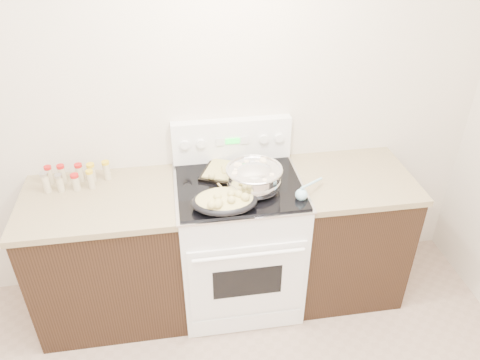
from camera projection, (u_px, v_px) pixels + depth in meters
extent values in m
cube|color=beige|center=(173.00, 101.00, 2.84)|extent=(4.00, 0.05, 2.70)
cube|color=black|center=(111.00, 259.00, 2.99)|extent=(0.90, 0.64, 0.88)
cube|color=brown|center=(99.00, 201.00, 2.74)|extent=(0.93, 0.67, 0.04)
cube|color=black|center=(344.00, 235.00, 3.20)|extent=(0.70, 0.64, 0.88)
cube|color=brown|center=(353.00, 178.00, 2.94)|extent=(0.73, 0.67, 0.04)
cube|color=white|center=(239.00, 244.00, 3.08)|extent=(0.76, 0.66, 0.92)
cube|color=white|center=(247.00, 282.00, 2.81)|extent=(0.70, 0.01, 0.55)
cube|color=black|center=(248.00, 282.00, 2.80)|extent=(0.42, 0.01, 0.22)
cylinder|color=white|center=(249.00, 255.00, 2.64)|extent=(0.65, 0.02, 0.02)
cube|color=white|center=(247.00, 323.00, 3.01)|extent=(0.70, 0.01, 0.14)
cube|color=silver|center=(239.00, 186.00, 2.83)|extent=(0.78, 0.68, 0.01)
cube|color=black|center=(239.00, 184.00, 2.82)|extent=(0.74, 0.64, 0.01)
cube|color=white|center=(232.00, 140.00, 2.99)|extent=(0.76, 0.07, 0.28)
cylinder|color=white|center=(185.00, 145.00, 2.90)|extent=(0.06, 0.02, 0.06)
cylinder|color=white|center=(201.00, 144.00, 2.91)|extent=(0.06, 0.02, 0.06)
cylinder|color=white|center=(264.00, 139.00, 2.96)|extent=(0.06, 0.02, 0.06)
cylinder|color=white|center=(279.00, 138.00, 2.98)|extent=(0.06, 0.02, 0.06)
cube|color=#19E533|center=(233.00, 141.00, 2.94)|extent=(0.09, 0.00, 0.04)
cube|color=silver|center=(220.00, 142.00, 2.93)|extent=(0.05, 0.00, 0.05)
cube|color=silver|center=(245.00, 140.00, 2.95)|extent=(0.05, 0.00, 0.05)
ellipsoid|color=silver|center=(254.00, 181.00, 2.73)|extent=(0.41, 0.41, 0.19)
cylinder|color=silver|center=(254.00, 189.00, 2.76)|extent=(0.18, 0.18, 0.01)
torus|color=silver|center=(254.00, 169.00, 2.68)|extent=(0.33, 0.33, 0.02)
cylinder|color=silver|center=(254.00, 178.00, 2.71)|extent=(0.31, 0.31, 0.11)
cylinder|color=brown|center=(254.00, 171.00, 2.69)|extent=(0.29, 0.29, 0.00)
cube|color=beige|center=(263.00, 160.00, 2.78)|extent=(0.04, 0.04, 0.03)
cube|color=beige|center=(257.00, 164.00, 2.75)|extent=(0.03, 0.03, 0.03)
cube|color=beige|center=(264.00, 162.00, 2.76)|extent=(0.04, 0.04, 0.02)
cube|color=beige|center=(255.00, 172.00, 2.67)|extent=(0.04, 0.04, 0.03)
cube|color=beige|center=(265.00, 181.00, 2.59)|extent=(0.03, 0.03, 0.02)
cube|color=beige|center=(239.00, 166.00, 2.73)|extent=(0.04, 0.04, 0.03)
cube|color=beige|center=(261.00, 168.00, 2.71)|extent=(0.04, 0.04, 0.02)
cube|color=beige|center=(272.00, 176.00, 2.64)|extent=(0.03, 0.03, 0.02)
cube|color=beige|center=(259.00, 175.00, 2.64)|extent=(0.04, 0.04, 0.03)
cube|color=beige|center=(235.00, 171.00, 2.68)|extent=(0.02, 0.02, 0.02)
cube|color=beige|center=(255.00, 167.00, 2.72)|extent=(0.03, 0.03, 0.02)
cube|color=beige|center=(247.00, 163.00, 2.76)|extent=(0.03, 0.03, 0.02)
cube|color=beige|center=(259.00, 168.00, 2.71)|extent=(0.03, 0.03, 0.02)
cube|color=beige|center=(237.00, 165.00, 2.73)|extent=(0.04, 0.04, 0.03)
cube|color=beige|center=(235.00, 174.00, 2.65)|extent=(0.04, 0.04, 0.03)
ellipsoid|color=black|center=(224.00, 201.00, 2.59)|extent=(0.38, 0.28, 0.08)
ellipsoid|color=tan|center=(224.00, 199.00, 2.59)|extent=(0.35, 0.25, 0.06)
sphere|color=tan|center=(218.00, 205.00, 2.49)|extent=(0.05, 0.05, 0.05)
sphere|color=tan|center=(231.00, 194.00, 2.57)|extent=(0.04, 0.04, 0.04)
sphere|color=tan|center=(211.00, 205.00, 2.49)|extent=(0.05, 0.05, 0.05)
sphere|color=tan|center=(218.00, 197.00, 2.55)|extent=(0.05, 0.05, 0.05)
sphere|color=tan|center=(218.00, 203.00, 2.50)|extent=(0.05, 0.05, 0.05)
sphere|color=tan|center=(239.00, 195.00, 2.57)|extent=(0.05, 0.05, 0.05)
sphere|color=tan|center=(245.00, 197.00, 2.55)|extent=(0.05, 0.05, 0.05)
sphere|color=tan|center=(231.00, 200.00, 2.52)|extent=(0.05, 0.05, 0.05)
cube|color=black|center=(234.00, 174.00, 2.89)|extent=(0.45, 0.40, 0.02)
cube|color=tan|center=(234.00, 172.00, 2.88)|extent=(0.40, 0.35, 0.02)
sphere|color=tan|center=(224.00, 168.00, 2.90)|extent=(0.03, 0.03, 0.03)
sphere|color=tan|center=(225.00, 170.00, 2.88)|extent=(0.05, 0.05, 0.05)
sphere|color=tan|center=(236.00, 168.00, 2.89)|extent=(0.04, 0.04, 0.04)
sphere|color=tan|center=(256.00, 171.00, 2.87)|extent=(0.03, 0.03, 0.03)
sphere|color=tan|center=(247.00, 162.00, 2.96)|extent=(0.04, 0.04, 0.04)
sphere|color=tan|center=(224.00, 172.00, 2.86)|extent=(0.03, 0.03, 0.03)
sphere|color=tan|center=(212.00, 176.00, 2.82)|extent=(0.04, 0.04, 0.04)
sphere|color=tan|center=(255.00, 170.00, 2.87)|extent=(0.03, 0.03, 0.03)
sphere|color=tan|center=(227.00, 172.00, 2.87)|extent=(0.04, 0.04, 0.04)
sphere|color=tan|center=(255.00, 170.00, 2.88)|extent=(0.03, 0.03, 0.03)
cylinder|color=tan|center=(225.00, 191.00, 2.73)|extent=(0.10, 0.26, 0.01)
sphere|color=tan|center=(221.00, 201.00, 2.64)|extent=(0.04, 0.04, 0.04)
sphere|color=#95CCDE|center=(301.00, 195.00, 2.67)|extent=(0.07, 0.07, 0.07)
cylinder|color=#95CCDE|center=(312.00, 183.00, 2.73)|extent=(0.18, 0.17, 0.06)
cylinder|color=#BFB28C|center=(50.00, 176.00, 2.84)|extent=(0.04, 0.04, 0.10)
cylinder|color=#B21414|center=(47.00, 168.00, 2.80)|extent=(0.04, 0.04, 0.02)
cylinder|color=#BFB28C|center=(62.00, 175.00, 2.83)|extent=(0.04, 0.04, 0.11)
cylinder|color=#B21414|center=(60.00, 167.00, 2.80)|extent=(0.05, 0.05, 0.02)
cylinder|color=#BFB28C|center=(80.00, 174.00, 2.86)|extent=(0.04, 0.04, 0.10)
cylinder|color=#B21414|center=(78.00, 165.00, 2.83)|extent=(0.05, 0.05, 0.02)
cylinder|color=#BFB28C|center=(92.00, 174.00, 2.86)|extent=(0.05, 0.05, 0.10)
cylinder|color=gold|center=(90.00, 165.00, 2.82)|extent=(0.05, 0.05, 0.02)
cylinder|color=#BFB28C|center=(107.00, 172.00, 2.87)|extent=(0.04, 0.04, 0.11)
cylinder|color=gold|center=(105.00, 163.00, 2.84)|extent=(0.05, 0.05, 0.02)
cylinder|color=#BFB28C|center=(46.00, 184.00, 2.75)|extent=(0.05, 0.05, 0.11)
cylinder|color=#B2B2B7|center=(44.00, 174.00, 2.72)|extent=(0.05, 0.05, 0.02)
cylinder|color=#BFB28C|center=(60.00, 184.00, 2.77)|extent=(0.04, 0.04, 0.10)
cylinder|color=#B2B2B7|center=(58.00, 176.00, 2.73)|extent=(0.04, 0.04, 0.02)
cylinder|color=#BFB28C|center=(76.00, 183.00, 2.78)|extent=(0.05, 0.05, 0.09)
cylinder|color=#B21414|center=(74.00, 176.00, 2.75)|extent=(0.05, 0.05, 0.02)
cylinder|color=#BFB28C|center=(91.00, 181.00, 2.79)|extent=(0.04, 0.04, 0.11)
cylinder|color=gold|center=(89.00, 172.00, 2.76)|extent=(0.04, 0.04, 0.02)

